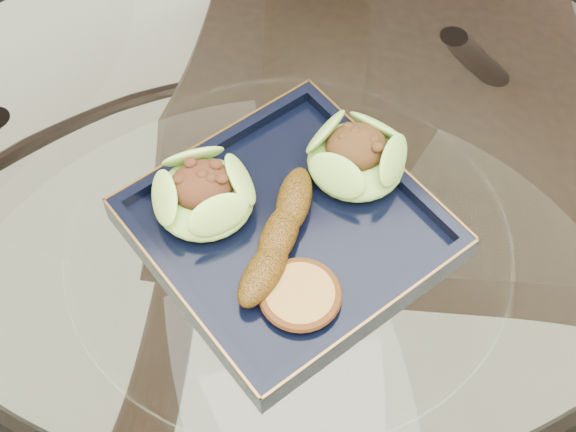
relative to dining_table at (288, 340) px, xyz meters
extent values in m
cylinder|color=white|center=(0.00, 0.00, 0.16)|extent=(1.10, 1.10, 0.01)
torus|color=black|center=(0.00, 0.00, 0.16)|extent=(1.13, 1.13, 0.02)
cylinder|color=black|center=(0.28, 0.28, -0.22)|extent=(0.04, 0.04, 0.75)
cylinder|color=black|center=(-0.28, 0.28, -0.22)|extent=(0.04, 0.04, 0.75)
cube|color=black|center=(0.19, 0.32, -0.13)|extent=(0.53, 0.53, 0.04)
cylinder|color=black|center=(-0.03, 0.21, -0.37)|extent=(0.03, 0.03, 0.45)
cylinder|color=black|center=(0.31, 0.09, -0.37)|extent=(0.03, 0.03, 0.45)
cylinder|color=black|center=(0.08, 0.55, -0.37)|extent=(0.03, 0.03, 0.45)
cylinder|color=black|center=(0.42, 0.43, -0.37)|extent=(0.03, 0.03, 0.45)
cube|color=black|center=(0.01, 0.04, 0.17)|extent=(0.36, 0.36, 0.02)
ellipsoid|color=#6FB033|center=(-0.07, 0.08, 0.20)|extent=(0.13, 0.13, 0.04)
ellipsoid|color=#689E2D|center=(0.10, 0.09, 0.20)|extent=(0.13, 0.13, 0.04)
ellipsoid|color=#613C0A|center=(0.00, 0.02, 0.20)|extent=(0.12, 0.16, 0.03)
cylinder|color=#AA7A38|center=(0.00, -0.04, 0.19)|extent=(0.08, 0.08, 0.01)
camera|label=1|loc=(-0.10, -0.39, 0.87)|focal=50.00mm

